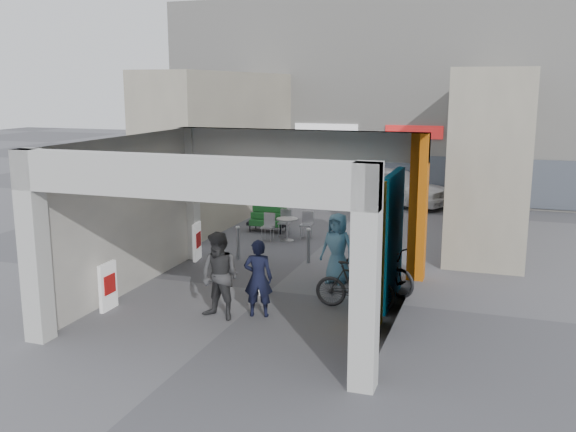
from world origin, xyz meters
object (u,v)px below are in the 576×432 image
(cafe_set, at_px, (286,229))
(man_crates, at_px, (369,198))
(man_elderly, at_px, (337,248))
(bicycle_rear, at_px, (355,285))
(white_van, at_px, (393,186))
(bicycle_front, at_px, (377,269))
(border_collie, at_px, (259,282))
(produce_stand, at_px, (268,221))
(man_back_turned, at_px, (220,276))
(man_with_dog, at_px, (258,278))

(cafe_set, xyz_separation_m, man_crates, (2.00, 2.58, 0.63))
(man_elderly, bearing_deg, bicycle_rear, -50.76)
(cafe_set, relative_size, white_van, 0.31)
(bicycle_front, bearing_deg, border_collie, 137.72)
(white_van, bearing_deg, man_crates, -163.45)
(man_crates, bearing_deg, white_van, -102.12)
(man_elderly, xyz_separation_m, bicycle_rear, (0.80, -1.64, -0.33))
(produce_stand, height_order, man_crates, man_crates)
(border_collie, xyz_separation_m, bicycle_front, (2.45, 1.01, 0.25))
(border_collie, bearing_deg, man_elderly, 37.21)
(man_back_turned, height_order, bicycle_front, man_back_turned)
(border_collie, bearing_deg, man_crates, 77.37)
(produce_stand, xyz_separation_m, bicycle_front, (4.44, -4.88, 0.19))
(produce_stand, bearing_deg, man_back_turned, -83.85)
(white_van, bearing_deg, cafe_set, -179.54)
(bicycle_front, bearing_deg, produce_stand, 67.59)
(cafe_set, bearing_deg, white_van, 72.14)
(border_collie, relative_size, bicycle_rear, 0.40)
(cafe_set, distance_m, man_crates, 3.33)
(produce_stand, bearing_deg, man_with_dog, -78.32)
(produce_stand, distance_m, bicycle_rear, 7.49)
(man_back_turned, relative_size, bicycle_rear, 1.05)
(cafe_set, xyz_separation_m, bicycle_front, (3.57, -4.15, 0.23))
(man_back_turned, distance_m, bicycle_front, 3.79)
(man_with_dog, bearing_deg, bicycle_rear, -162.89)
(man_with_dog, xyz_separation_m, bicycle_front, (1.96, 2.33, -0.27))
(man_with_dog, distance_m, man_back_turned, 0.77)
(bicycle_front, xyz_separation_m, bicycle_rear, (-0.21, -1.30, -0.01))
(man_crates, xyz_separation_m, bicycle_rear, (1.36, -8.03, -0.41))
(man_crates, height_order, bicycle_front, man_crates)
(cafe_set, height_order, bicycle_rear, bicycle_rear)
(cafe_set, relative_size, border_collie, 1.99)
(man_crates, bearing_deg, man_elderly, 84.60)
(border_collie, bearing_deg, cafe_set, 96.11)
(produce_stand, xyz_separation_m, border_collie, (1.99, -5.89, -0.05))
(man_with_dog, bearing_deg, produce_stand, -84.35)
(man_back_turned, distance_m, man_elderly, 3.45)
(man_crates, distance_m, bicycle_front, 6.92)
(man_elderly, distance_m, white_van, 10.42)
(man_back_turned, xyz_separation_m, white_van, (1.18, 13.47, -0.13))
(man_back_turned, height_order, man_elderly, man_back_turned)
(white_van, bearing_deg, bicycle_front, -154.02)
(cafe_set, height_order, white_van, white_van)
(man_with_dog, height_order, bicycle_rear, man_with_dog)
(border_collie, bearing_deg, white_van, 78.98)
(border_collie, xyz_separation_m, man_back_turned, (-0.17, -1.70, 0.61))
(man_elderly, height_order, man_crates, man_crates)
(cafe_set, relative_size, bicycle_rear, 0.80)
(man_with_dog, bearing_deg, border_collie, -82.85)
(man_elderly, bearing_deg, produce_stand, 140.16)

